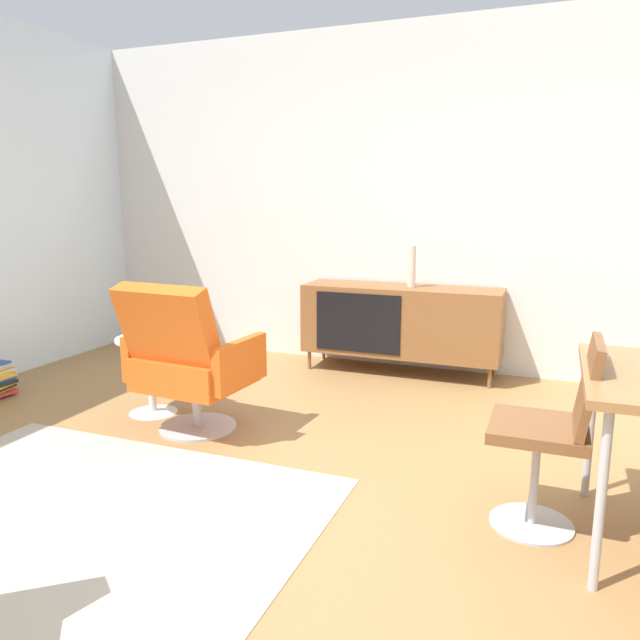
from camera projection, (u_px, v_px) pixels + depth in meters
ground_plane at (324, 505)px, 2.85m from camera, size 8.32×8.32×0.00m
wall_back at (438, 201)px, 4.95m from camera, size 6.80×0.12×2.80m
sideboard at (401, 321)px, 4.94m from camera, size 1.60×0.45×0.72m
vase_cobalt at (412, 266)px, 4.82m from camera, size 0.06×0.06×0.33m
dining_chair_near_window at (554, 426)px, 2.56m from camera, size 0.43×0.40×0.86m
lounge_chair_red at (188, 359)px, 3.65m from camera, size 0.76×0.70×0.95m
side_table_round at (151, 366)px, 4.02m from camera, size 0.44×0.44×0.52m
fruit_bowl at (149, 332)px, 3.98m from camera, size 0.20×0.20×0.11m
area_rug at (68, 520)px, 2.71m from camera, size 2.20×1.70×0.01m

